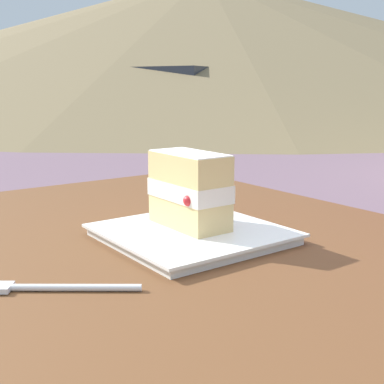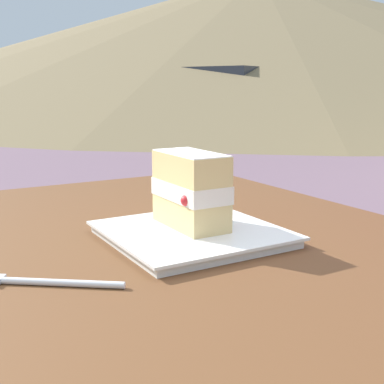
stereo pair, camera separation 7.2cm
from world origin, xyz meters
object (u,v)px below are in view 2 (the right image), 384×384
object	(u,v)px
dessert_fork	(38,282)
parked_car_near	(220,95)
cake_slice	(191,190)
patio_table	(106,378)
dessert_plate	(192,234)

from	to	relation	value
dessert_fork	parked_car_near	xyz separation A→B (m)	(-9.56, 6.51, 0.02)
parked_car_near	cake_slice	bearing A→B (deg)	-33.50
patio_table	dessert_fork	xyz separation A→B (m)	(-0.07, -0.05, 0.10)
dessert_fork	cake_slice	bearing A→B (deg)	107.99
dessert_plate	parked_car_near	xyz separation A→B (m)	(-9.50, 6.28, 0.01)
cake_slice	dessert_fork	xyz separation A→B (m)	(0.08, -0.24, -0.07)
dessert_plate	dessert_fork	world-z (taller)	dessert_plate
patio_table	dessert_fork	distance (m)	0.13
dessert_plate	cake_slice	size ratio (longest dim) A/B	1.84
dessert_fork	patio_table	bearing A→B (deg)	35.45
patio_table	parked_car_near	size ratio (longest dim) A/B	0.28
dessert_plate	dessert_fork	size ratio (longest dim) A/B	1.60
patio_table	dessert_plate	distance (m)	0.25
patio_table	parked_car_near	xyz separation A→B (m)	(-9.63, 6.47, 0.11)
patio_table	cake_slice	size ratio (longest dim) A/B	10.13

